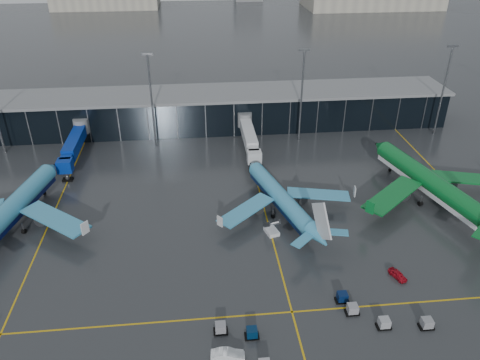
{
  "coord_description": "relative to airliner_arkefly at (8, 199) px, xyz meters",
  "views": [
    {
      "loc": [
        -3.89,
        -68.53,
        55.47
      ],
      "look_at": [
        5.0,
        18.0,
        6.0
      ],
      "focal_mm": 35.0,
      "sensor_mm": 36.0,
      "label": 1
    }
  ],
  "objects": [
    {
      "name": "ground",
      "position": [
        41.46,
        -14.17,
        -6.51
      ],
      "size": [
        600.0,
        600.0,
        0.0
      ],
      "primitive_type": "plane",
      "color": "#282B2D",
      "rests_on": "ground"
    },
    {
      "name": "terminal_pier",
      "position": [
        41.46,
        47.83,
        -1.09
      ],
      "size": [
        142.0,
        17.0,
        10.7
      ],
      "color": "black",
      "rests_on": "ground"
    },
    {
      "name": "jet_bridges",
      "position": [
        6.46,
        28.82,
        -1.95
      ],
      "size": [
        94.0,
        27.5,
        7.2
      ],
      "color": "#595B60",
      "rests_on": "ground"
    },
    {
      "name": "flood_masts",
      "position": [
        46.46,
        35.83,
        7.3
      ],
      "size": [
        203.0,
        0.5,
        25.5
      ],
      "color": "#595B60",
      "rests_on": "ground"
    },
    {
      "name": "taxi_lines",
      "position": [
        51.46,
        -3.56,
        -6.5
      ],
      "size": [
        220.0,
        120.0,
        0.02
      ],
      "color": "gold",
      "rests_on": "ground"
    },
    {
      "name": "airliner_arkefly",
      "position": [
        0.0,
        0.0,
        0.0
      ],
      "size": [
        45.43,
        49.36,
        13.01
      ],
      "primitive_type": null,
      "rotation": [
        0.0,
        0.0,
        -0.22
      ],
      "color": "#3993BC",
      "rests_on": "ground"
    },
    {
      "name": "airliner_klm_near",
      "position": [
        54.68,
        0.05,
        -0.93
      ],
      "size": [
        40.49,
        43.55,
        11.15
      ],
      "primitive_type": null,
      "rotation": [
        0.0,
        0.0,
        0.27
      ],
      "color": "#3B96C2",
      "rests_on": "ground"
    },
    {
      "name": "airliner_aer_lingus",
      "position": [
        88.11,
        1.96,
        0.45
      ],
      "size": [
        49.39,
        53.45,
        13.92
      ],
      "primitive_type": null,
      "rotation": [
        0.0,
        0.0,
        0.24
      ],
      "color": "#0C6829",
      "rests_on": "ground"
    },
    {
      "name": "baggage_carts",
      "position": [
        55.28,
        -33.08,
        -5.75
      ],
      "size": [
        33.78,
        13.52,
        1.7
      ],
      "color": "black",
      "rests_on": "ground"
    },
    {
      "name": "mobile_airstair",
      "position": [
        51.63,
        -7.68,
        -5.74
      ],
      "size": [
        3.0,
        3.69,
        3.45
      ],
      "rotation": [
        0.0,
        0.0,
        0.28
      ],
      "color": "silver",
      "rests_on": "ground"
    },
    {
      "name": "service_van_red",
      "position": [
        71.5,
        -22.97,
        -5.87
      ],
      "size": [
        2.74,
        4.01,
        1.27
      ],
      "primitive_type": "imported",
      "rotation": [
        0.0,
        0.0,
        0.37
      ],
      "color": "#A90D1A",
      "rests_on": "ground"
    },
    {
      "name": "service_van_white",
      "position": [
        40.48,
        -37.18,
        -5.7
      ],
      "size": [
        5.0,
        2.09,
        1.61
      ],
      "primitive_type": "imported",
      "rotation": [
        0.0,
        0.0,
        1.49
      ],
      "color": "white",
      "rests_on": "ground"
    }
  ]
}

